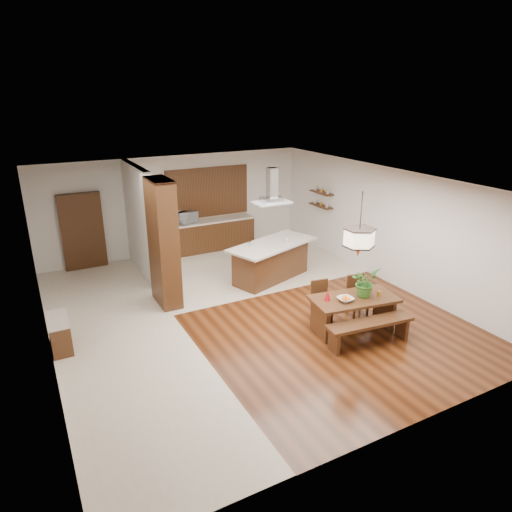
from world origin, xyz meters
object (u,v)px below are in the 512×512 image
microwave (186,218)px  dining_bench (369,333)px  dining_table (354,306)px  dining_chair_left (322,302)px  island_cup (287,240)px  foliage_plant (365,282)px  range_hood (272,186)px  dining_chair_right (358,296)px  pendant_lantern (360,225)px  hallway_console (60,334)px  kitchen_island (271,261)px  fruit_bowl (345,299)px

microwave → dining_bench: bearing=-102.8°
dining_table → dining_chair_left: (-0.35, 0.59, -0.09)m
dining_chair_left → island_cup: island_cup is taller
dining_chair_left → dining_bench: bearing=-69.4°
foliage_plant → island_cup: size_ratio=5.35×
dining_table → range_hood: bearing=92.9°
dining_bench → dining_chair_left: bearing=101.8°
dining_chair_right → island_cup: 2.65m
dining_table → foliage_plant: size_ratio=3.07×
pendant_lantern → microwave: 6.28m
dining_bench → pendant_lantern: 2.09m
pendant_lantern → range_hood: 3.12m
dining_bench → island_cup: 3.75m
dining_bench → pendant_lantern: (0.10, 0.62, 2.00)m
hallway_console → kitchen_island: size_ratio=0.34×
dining_bench → microwave: size_ratio=2.94×
dining_bench → island_cup: size_ratio=15.84×
dining_chair_left → fruit_bowl: bearing=-73.6°
fruit_bowl → microwave: microwave is taller
hallway_console → pendant_lantern: (5.40, -2.01, 1.93)m
hallway_console → dining_table: dining_table is taller
dining_chair_left → foliage_plant: bearing=-37.8°
dining_table → fruit_bowl: size_ratio=6.02×
island_cup → microwave: microwave is taller
kitchen_island → range_hood: 1.95m
foliage_plant → microwave: 6.25m
pendant_lantern → fruit_bowl: (-0.26, -0.04, -1.49)m
foliage_plant → range_hood: 3.47m
foliage_plant → fruit_bowl: bearing=-176.8°
dining_bench → island_cup: bearing=84.6°
range_hood → island_cup: size_ratio=8.02×
pendant_lantern → microwave: pendant_lantern is taller
dining_table → range_hood: range_hood is taller
dining_table → kitchen_island: size_ratio=0.70×
dining_chair_left → kitchen_island: bearing=94.4°
microwave → foliage_plant: bearing=-98.8°
dining_chair_right → hallway_console: bearing=176.5°
dining_chair_left → range_hood: bearing=94.4°
hallway_console → pendant_lantern: bearing=-20.4°
island_cup → microwave: 3.41m
dining_chair_right → microwave: (-1.90, 5.56, 0.67)m
foliage_plant → microwave: bearing=105.0°
pendant_lantern → island_cup: (0.25, 3.03, -1.21)m
hallway_console → pendant_lantern: size_ratio=0.67×
hallway_console → dining_chair_left: size_ratio=0.99×
kitchen_island → fruit_bowl: bearing=-111.2°
hallway_console → microwave: size_ratio=1.45×
kitchen_island → pendant_lantern: bearing=-106.4°
dining_chair_left → fruit_bowl: size_ratio=2.90×
dining_bench → dining_chair_left: dining_chair_left is taller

